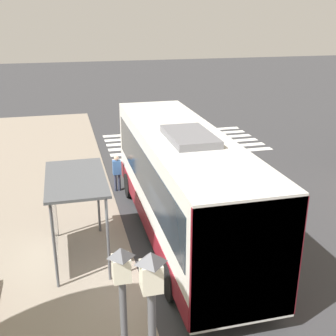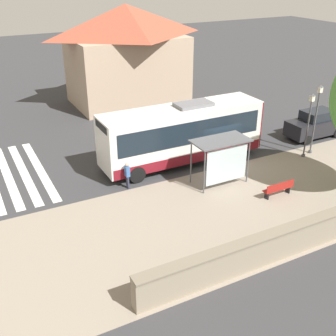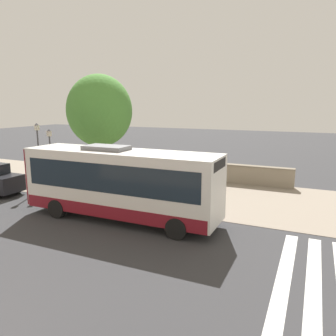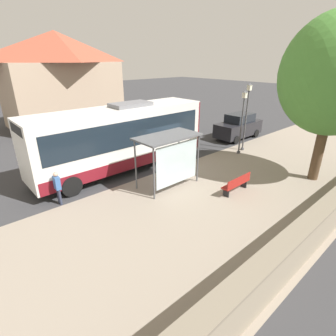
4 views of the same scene
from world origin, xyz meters
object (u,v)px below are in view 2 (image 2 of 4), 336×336
(pedestrian, at_px, (127,174))
(street_lamp_far, at_px, (309,120))
(bus_shelter, at_px, (222,149))
(bus, at_px, (182,133))
(street_lamp_near, at_px, (316,114))
(parked_car_behind_bus, at_px, (315,124))
(bench, at_px, (279,188))

(pedestrian, xyz_separation_m, street_lamp_far, (-1.41, -11.89, 1.62))
(pedestrian, bearing_deg, bus_shelter, -111.78)
(bus, distance_m, bus_shelter, 3.62)
(bus, bearing_deg, bus_shelter, -171.42)
(bus_shelter, relative_size, street_lamp_near, 0.69)
(street_lamp_near, height_order, parked_car_behind_bus, street_lamp_near)
(bench, bearing_deg, parked_car_behind_bus, -55.78)
(pedestrian, bearing_deg, parked_car_behind_bus, -86.68)
(bench, height_order, street_lamp_near, street_lamp_near)
(pedestrian, bearing_deg, street_lamp_near, -95.26)
(bus_shelter, bearing_deg, pedestrian, 68.22)
(bus, distance_m, bench, 6.91)
(bus_shelter, bearing_deg, bus, 8.58)
(bus, height_order, street_lamp_near, street_lamp_near)
(bus_shelter, xyz_separation_m, bench, (-2.69, -1.98, -1.72))
(bus, bearing_deg, pedestrian, 109.92)
(bus_shelter, height_order, pedestrian, bus_shelter)
(pedestrian, relative_size, parked_car_behind_bus, 0.36)
(street_lamp_near, bearing_deg, street_lamp_far, 105.92)
(street_lamp_far, bearing_deg, bus_shelter, 94.66)
(pedestrian, xyz_separation_m, parked_car_behind_bus, (0.88, -15.07, 0.06))
(parked_car_behind_bus, bearing_deg, street_lamp_far, 125.68)
(bench, bearing_deg, bus, 21.91)
(parked_car_behind_bus, bearing_deg, bus_shelter, 105.71)
(bus, xyz_separation_m, parked_car_behind_bus, (-0.72, -10.67, -1.00))
(bus_shelter, xyz_separation_m, street_lamp_near, (0.80, -7.78, 0.55))
(bus_shelter, bearing_deg, street_lamp_near, -84.11)
(pedestrian, xyz_separation_m, street_lamp_near, (-1.17, -12.72, 1.84))
(bench, xyz_separation_m, street_lamp_far, (3.26, -4.97, 2.05))
(bench, relative_size, street_lamp_near, 0.40)
(bus_shelter, xyz_separation_m, pedestrian, (1.97, 4.94, -1.29))
(bus_shelter, relative_size, pedestrian, 2.06)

